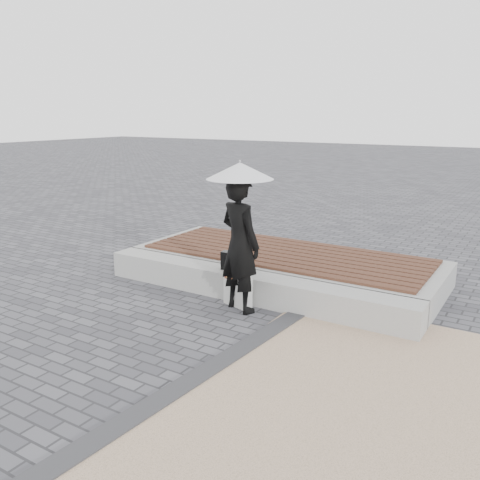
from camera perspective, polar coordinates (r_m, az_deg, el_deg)
name	(u,v)px	position (r m, az deg, el deg)	size (l,w,h in m)	color
ground	(182,339)	(6.39, -6.50, -10.85)	(80.00, 80.00, 0.00)	#505055
terrazzo_zone	(453,448)	(4.85, 22.69, -20.55)	(5.00, 5.00, 0.02)	tan
edging_band	(209,370)	(5.62, -3.52, -14.26)	(0.25, 5.20, 0.04)	#323335
seating_ledge	(249,286)	(7.54, 0.98, -5.17)	(5.00, 0.45, 0.40)	#A0A09A
timber_platform	(286,266)	(8.54, 5.10, -2.90)	(5.00, 2.00, 0.40)	gray
timber_decking	(286,253)	(8.48, 5.13, -1.48)	(4.60, 1.80, 0.04)	#512F21
woman	(240,244)	(6.94, 0.00, -0.46)	(0.69, 0.45, 1.88)	black
parasol	(240,171)	(6.76, 0.00, 7.72)	(0.90, 0.90, 1.15)	#B1B1B5
handbag	(234,261)	(7.59, -0.66, -2.36)	(0.39, 0.14, 0.27)	black
canvas_tote	(238,290)	(7.30, -0.25, -5.65)	(0.42, 0.18, 0.44)	silver
magazine	(236,276)	(7.18, -0.46, -4.06)	(0.30, 0.22, 0.01)	#E3344B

